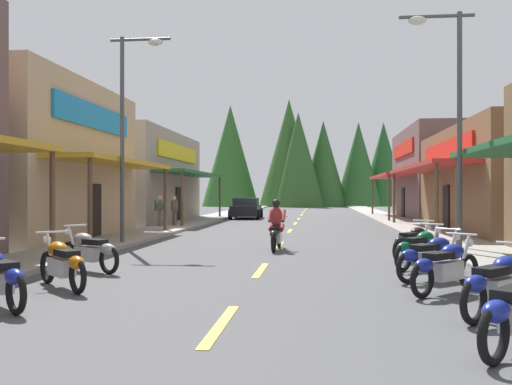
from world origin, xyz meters
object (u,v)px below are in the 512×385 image
object	(u,v)px
motorcycle_parked_right_5	(420,248)
parked_car_curbside	(246,208)
motorcycle_parked_right_3	(446,266)
streetlamp_left	(130,112)
motorcycle_parked_left_3	(62,262)
motorcycle_parked_right_2	(499,283)
streetlamp_right	(449,100)
motorcycle_parked_left_4	(89,250)
motorcycle_parked_right_6	(414,242)
pedestrian_browsing	(160,210)
motorcycle_parked_right_4	(432,256)
pedestrian_waiting	(174,209)
rider_cruising_lead	(276,229)

from	to	relation	value
motorcycle_parked_right_5	parked_car_curbside	xyz separation A→B (m)	(-7.24, 24.48, 0.20)
motorcycle_parked_right_5	motorcycle_parked_right_3	bearing A→B (deg)	-141.87
streetlamp_left	motorcycle_parked_left_3	world-z (taller)	streetlamp_left
motorcycle_parked_right_2	motorcycle_parked_right_3	bearing A→B (deg)	53.14
streetlamp_right	motorcycle_parked_left_4	distance (m)	10.30
motorcycle_parked_right_2	motorcycle_parked_left_3	world-z (taller)	same
streetlamp_left	motorcycle_parked_right_6	world-z (taller)	streetlamp_left
parked_car_curbside	motorcycle_parked_right_2	bearing A→B (deg)	-167.62
pedestrian_browsing	motorcycle_parked_right_6	bearing A→B (deg)	-130.08
motorcycle_parked_right_4	motorcycle_parked_left_4	bearing A→B (deg)	135.40
motorcycle_parked_right_2	streetlamp_right	bearing A→B (deg)	35.14
motorcycle_parked_right_6	pedestrian_browsing	xyz separation A→B (m)	(-10.24, 11.85, 0.44)
motorcycle_parked_right_6	pedestrian_waiting	world-z (taller)	pedestrian_waiting
streetlamp_left	parked_car_curbside	bearing A→B (deg)	86.18
pedestrian_waiting	streetlamp_right	bearing A→B (deg)	87.33
pedestrian_browsing	parked_car_curbside	world-z (taller)	pedestrian_browsing
motorcycle_parked_right_2	motorcycle_parked_right_4	bearing A→B (deg)	47.74
streetlamp_left	motorcycle_parked_right_3	xyz separation A→B (m)	(8.43, -7.85, -3.96)
motorcycle_parked_right_5	motorcycle_parked_right_6	world-z (taller)	same
pedestrian_browsing	motorcycle_parked_left_3	bearing A→B (deg)	-160.63
streetlamp_right	motorcycle_parked_right_3	xyz separation A→B (m)	(-1.38, -5.84, -3.86)
motorcycle_parked_right_3	motorcycle_parked_right_6	world-z (taller)	same
motorcycle_parked_right_5	pedestrian_waiting	world-z (taller)	pedestrian_waiting
streetlamp_left	pedestrian_browsing	world-z (taller)	streetlamp_left
streetlamp_right	pedestrian_waiting	world-z (taller)	streetlamp_right
motorcycle_parked_right_6	pedestrian_browsing	world-z (taller)	pedestrian_browsing
motorcycle_parked_left_4	streetlamp_right	bearing A→B (deg)	-123.98
motorcycle_parked_right_5	pedestrian_waiting	size ratio (longest dim) A/B	1.06
motorcycle_parked_right_3	rider_cruising_lead	world-z (taller)	rider_cruising_lead
motorcycle_parked_left_4	pedestrian_waiting	world-z (taller)	pedestrian_waiting
streetlamp_right	streetlamp_left	bearing A→B (deg)	168.42
motorcycle_parked_right_5	pedestrian_waiting	xyz separation A→B (m)	(-9.58, 14.23, 0.43)
motorcycle_parked_right_5	rider_cruising_lead	size ratio (longest dim) A/B	0.79
rider_cruising_lead	pedestrian_browsing	distance (m)	11.72
motorcycle_parked_right_5	pedestrian_browsing	xyz separation A→B (m)	(-10.11, 13.49, 0.44)
motorcycle_parked_left_3	parked_car_curbside	distance (m)	27.97
streetlamp_right	motorcycle_parked_right_2	xyz separation A→B (m)	(-1.05, -7.68, -3.86)
motorcycle_parked_left_4	parked_car_curbside	distance (m)	25.76
motorcycle_parked_right_2	pedestrian_waiting	bearing A→B (deg)	69.83
motorcycle_parked_right_4	parked_car_curbside	distance (m)	27.17
streetlamp_left	motorcycle_parked_right_4	size ratio (longest dim) A/B	4.14
motorcycle_parked_right_5	streetlamp_right	bearing A→B (deg)	15.27
streetlamp_left	pedestrian_waiting	xyz separation A→B (m)	(-1.02, 9.58, -3.53)
streetlamp_left	parked_car_curbside	xyz separation A→B (m)	(1.32, 19.82, -3.76)
streetlamp_left	motorcycle_parked_right_4	world-z (taller)	streetlamp_left
motorcycle_parked_right_4	parked_car_curbside	bearing A→B (deg)	64.20
motorcycle_parked_right_6	motorcycle_parked_left_4	distance (m)	8.13
motorcycle_parked_right_6	pedestrian_browsing	size ratio (longest dim) A/B	1.10
pedestrian_browsing	pedestrian_waiting	size ratio (longest dim) A/B	1.01
motorcycle_parked_left_4	pedestrian_waiting	bearing A→B (deg)	-50.48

